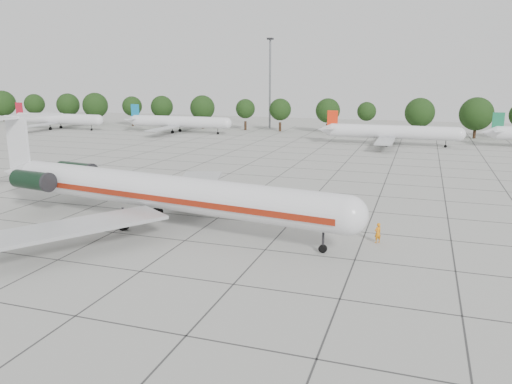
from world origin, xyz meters
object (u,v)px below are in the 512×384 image
(floodlight_mast, at_px, (270,78))
(bg_airliner_b, at_px, (179,122))
(main_airliner, at_px, (145,189))
(bg_airliner_a, at_px, (57,119))
(ground_crew, at_px, (378,233))
(bg_airliner_c, at_px, (392,132))

(floodlight_mast, bearing_deg, bg_airliner_b, -136.11)
(main_airliner, xyz_separation_m, floodlight_mast, (-15.68, 96.27, 10.52))
(bg_airliner_a, bearing_deg, main_airliner, -45.57)
(main_airliner, distance_m, bg_airliner_b, 84.95)
(ground_crew, distance_m, bg_airliner_c, 68.62)
(bg_airliner_a, xyz_separation_m, bg_airliner_b, (37.15, 3.01, 0.00))
(floodlight_mast, bearing_deg, ground_crew, -67.44)
(bg_airliner_b, bearing_deg, bg_airliner_c, -7.30)
(bg_airliner_b, distance_m, floodlight_mast, 29.82)
(bg_airliner_b, height_order, floodlight_mast, floodlight_mast)
(ground_crew, bearing_deg, bg_airliner_b, -95.42)
(main_airliner, relative_size, ground_crew, 23.46)
(bg_airliner_a, bearing_deg, bg_airliner_b, 4.63)
(bg_airliner_c, bearing_deg, main_airliner, -106.36)
(bg_airliner_a, bearing_deg, bg_airliner_c, -2.56)
(ground_crew, xyz_separation_m, bg_airliner_a, (-96.40, 72.69, 1.95))
(ground_crew, relative_size, bg_airliner_b, 0.07)
(ground_crew, relative_size, floodlight_mast, 0.08)
(bg_airliner_c, bearing_deg, floodlight_mast, 144.02)
(bg_airliner_b, relative_size, floodlight_mast, 1.11)
(bg_airliner_a, relative_size, bg_airliner_c, 1.00)
(bg_airliner_a, height_order, floodlight_mast, floodlight_mast)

